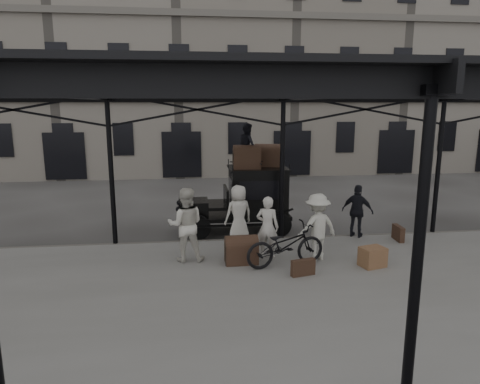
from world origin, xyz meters
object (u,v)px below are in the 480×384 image
object	(u,v)px
bicycle	(285,245)
taxi	(248,197)
steamer_trunk_platform	(241,251)
porter_official	(357,211)
steamer_trunk_roof_near	(247,159)
porter_left	(267,227)

from	to	relation	value
bicycle	taxi	bearing A→B (deg)	-5.12
steamer_trunk_platform	bicycle	bearing A→B (deg)	-18.66
steamer_trunk_platform	taxi	bearing A→B (deg)	77.86
porter_official	steamer_trunk_roof_near	bearing A→B (deg)	16.64
porter_left	bicycle	distance (m)	0.83
bicycle	steamer_trunk_roof_near	distance (m)	3.82
porter_left	steamer_trunk_roof_near	bearing A→B (deg)	-62.95
taxi	porter_official	world-z (taller)	taxi
bicycle	steamer_trunk_roof_near	size ratio (longest dim) A/B	2.45
bicycle	steamer_trunk_platform	xyz separation A→B (m)	(-1.08, 0.34, -0.24)
taxi	steamer_trunk_roof_near	distance (m)	1.32
porter_left	steamer_trunk_roof_near	world-z (taller)	steamer_trunk_roof_near
bicycle	porter_left	bearing A→B (deg)	12.73
porter_left	steamer_trunk_platform	bearing A→B (deg)	48.94
porter_official	steamer_trunk_roof_near	world-z (taller)	steamer_trunk_roof_near
bicycle	porter_official	bearing A→B (deg)	-64.53
steamer_trunk_roof_near	porter_left	bearing A→B (deg)	-84.01
porter_left	porter_official	world-z (taller)	porter_left
steamer_trunk_roof_near	steamer_trunk_platform	bearing A→B (deg)	-98.77
taxi	steamer_trunk_platform	world-z (taller)	taxi
taxi	porter_left	xyz separation A→B (m)	(0.13, -2.87, -0.22)
steamer_trunk_platform	steamer_trunk_roof_near	bearing A→B (deg)	78.49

